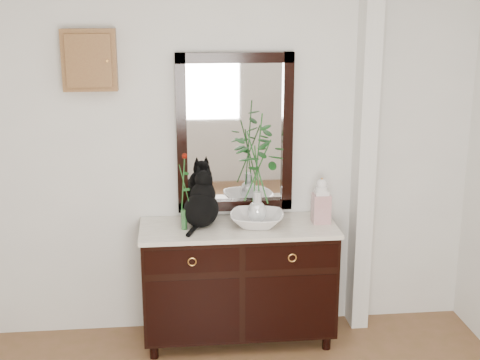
{
  "coord_description": "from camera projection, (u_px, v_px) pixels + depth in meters",
  "views": [
    {
      "loc": [
        -0.33,
        -2.52,
        2.34
      ],
      "look_at": [
        0.1,
        1.63,
        1.2
      ],
      "focal_mm": 50.0,
      "sensor_mm": 36.0,
      "label": 1
    }
  ],
  "objects": [
    {
      "name": "pilaster",
      "position": [
        365.0,
        145.0,
        4.63
      ],
      "size": [
        0.12,
        0.2,
        2.7
      ],
      "primitive_type": "cube",
      "color": "white",
      "rests_on": "ground"
    },
    {
      "name": "wall_mirror",
      "position": [
        235.0,
        133.0,
        4.58
      ],
      "size": [
        0.8,
        0.06,
        1.1
      ],
      "color": "black",
      "rests_on": "wall_back"
    },
    {
      "name": "wall_back",
      "position": [
        220.0,
        146.0,
        4.61
      ],
      "size": [
        3.6,
        0.04,
        2.7
      ],
      "primitive_type": "cube",
      "color": "white",
      "rests_on": "ground"
    },
    {
      "name": "key_cabinet",
      "position": [
        89.0,
        60.0,
        4.33
      ],
      "size": [
        0.35,
        0.1,
        0.4
      ],
      "primitive_type": "cube",
      "color": "brown",
      "rests_on": "wall_back"
    },
    {
      "name": "sideboard",
      "position": [
        238.0,
        277.0,
        4.61
      ],
      "size": [
        1.33,
        0.52,
        0.82
      ],
      "color": "black",
      "rests_on": "ground"
    },
    {
      "name": "lotus_bowl",
      "position": [
        257.0,
        219.0,
        4.51
      ],
      "size": [
        0.42,
        0.42,
        0.09
      ],
      "primitive_type": "imported",
      "rotation": [
        0.0,
        0.0,
        -0.19
      ],
      "color": "silver",
      "rests_on": "sideboard"
    },
    {
      "name": "vase_branches",
      "position": [
        257.0,
        168.0,
        4.42
      ],
      "size": [
        0.45,
        0.45,
        0.76
      ],
      "primitive_type": null,
      "rotation": [
        0.0,
        0.0,
        -0.28
      ],
      "color": "silver",
      "rests_on": "lotus_bowl"
    },
    {
      "name": "cat",
      "position": [
        201.0,
        199.0,
        4.47
      ],
      "size": [
        0.35,
        0.39,
        0.38
      ],
      "primitive_type": null,
      "rotation": [
        0.0,
        0.0,
        -0.32
      ],
      "color": "black",
      "rests_on": "sideboard"
    },
    {
      "name": "ginger_jar",
      "position": [
        321.0,
        200.0,
        4.55
      ],
      "size": [
        0.12,
        0.12,
        0.32
      ],
      "primitive_type": null,
      "rotation": [
        0.0,
        0.0,
        -0.0
      ],
      "color": "white",
      "rests_on": "sideboard"
    },
    {
      "name": "bud_vase_rose",
      "position": [
        183.0,
        191.0,
        4.38
      ],
      "size": [
        0.07,
        0.07,
        0.53
      ],
      "primitive_type": null,
      "rotation": [
        0.0,
        0.0,
        -0.12
      ],
      "color": "#2D612F",
      "rests_on": "sideboard"
    }
  ]
}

